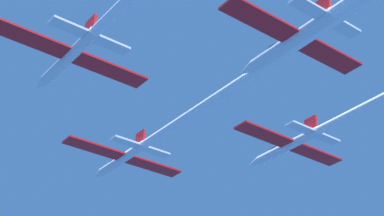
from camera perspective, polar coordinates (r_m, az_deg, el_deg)
name	(u,v)px	position (r m, az deg, el deg)	size (l,w,h in m)	color
jet_lead	(181,121)	(74.43, -1.07, -1.18)	(17.61, 50.11, 2.92)	white
jet_right_wing	(358,111)	(74.98, 15.14, -0.23)	(17.61, 46.16, 2.92)	white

